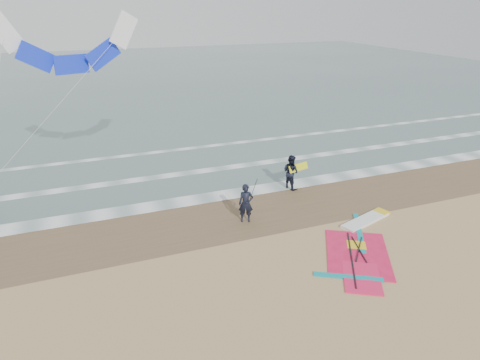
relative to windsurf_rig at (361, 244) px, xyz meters
name	(u,v)px	position (x,y,z in m)	size (l,w,h in m)	color
ground	(298,283)	(-3.79, -1.39, -0.04)	(120.00, 120.00, 0.00)	tan
sea_water	(127,79)	(-3.79, 46.61, -0.03)	(120.00, 80.00, 0.02)	#47605E
wet_sand_band	(239,213)	(-3.79, 4.61, -0.03)	(120.00, 5.00, 0.01)	brown
foam_waterline	(212,180)	(-3.79, 9.05, -0.01)	(120.00, 9.15, 0.02)	white
windsurf_rig	(361,244)	(0.00, 0.00, 0.00)	(6.04, 5.71, 0.15)	white
person_standing	(246,203)	(-3.80, 3.72, 0.89)	(0.68, 0.45, 1.86)	black
person_walking	(291,172)	(-0.09, 6.42, 0.92)	(0.94, 0.73, 1.93)	black
held_pole	(252,194)	(-3.50, 3.72, 1.32)	(0.17, 0.86, 1.82)	black
carried_kiteboard	(298,167)	(0.31, 6.32, 1.18)	(1.30, 0.51, 0.39)	yellow
surf_kite	(69,48)	(-10.45, 10.42, 7.41)	(8.42, 2.63, 7.99)	white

